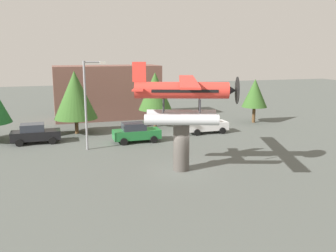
{
  "coord_description": "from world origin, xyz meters",
  "views": [
    {
      "loc": [
        -8.22,
        -22.98,
        8.0
      ],
      "look_at": [
        0.0,
        3.0,
        2.51
      ],
      "focal_mm": 39.57,
      "sensor_mm": 36.0,
      "label": 1
    }
  ],
  "objects_px": {
    "display_pedestal": "(181,146)",
    "streetlight_primary": "(88,98)",
    "car_near_black": "(35,133)",
    "floatplane_monument": "(184,97)",
    "car_mid_green": "(136,132)",
    "tree_east": "(75,95)",
    "tree_far_east": "(255,93)",
    "storefront_building": "(107,92)",
    "car_far_white": "(206,124)",
    "tree_center_back": "(155,91)"
  },
  "relations": [
    {
      "from": "car_mid_green",
      "to": "tree_east",
      "type": "relative_size",
      "value": 0.68
    },
    {
      "from": "tree_center_back",
      "to": "floatplane_monument",
      "type": "bearing_deg",
      "value": -98.48
    },
    {
      "from": "car_far_white",
      "to": "tree_far_east",
      "type": "height_order",
      "value": "tree_far_east"
    },
    {
      "from": "car_far_white",
      "to": "tree_east",
      "type": "relative_size",
      "value": 0.68
    },
    {
      "from": "display_pedestal",
      "to": "streetlight_primary",
      "type": "height_order",
      "value": "streetlight_primary"
    },
    {
      "from": "display_pedestal",
      "to": "floatplane_monument",
      "type": "xyz_separation_m",
      "value": [
        0.12,
        -0.04,
        3.35
      ]
    },
    {
      "from": "floatplane_monument",
      "to": "car_mid_green",
      "type": "distance_m",
      "value": 9.87
    },
    {
      "from": "floatplane_monument",
      "to": "car_mid_green",
      "type": "relative_size",
      "value": 2.43
    },
    {
      "from": "streetlight_primary",
      "to": "car_far_white",
      "type": "bearing_deg",
      "value": 14.1
    },
    {
      "from": "tree_far_east",
      "to": "storefront_building",
      "type": "bearing_deg",
      "value": 152.46
    },
    {
      "from": "storefront_building",
      "to": "tree_far_east",
      "type": "distance_m",
      "value": 17.51
    },
    {
      "from": "car_near_black",
      "to": "car_far_white",
      "type": "bearing_deg",
      "value": -2.37
    },
    {
      "from": "car_far_white",
      "to": "streetlight_primary",
      "type": "relative_size",
      "value": 0.58
    },
    {
      "from": "storefront_building",
      "to": "tree_east",
      "type": "height_order",
      "value": "storefront_building"
    },
    {
      "from": "storefront_building",
      "to": "tree_center_back",
      "type": "xyz_separation_m",
      "value": [
        4.13,
        -6.9,
        0.67
      ]
    },
    {
      "from": "display_pedestal",
      "to": "car_near_black",
      "type": "height_order",
      "value": "display_pedestal"
    },
    {
      "from": "floatplane_monument",
      "to": "car_near_black",
      "type": "height_order",
      "value": "floatplane_monument"
    },
    {
      "from": "streetlight_primary",
      "to": "car_mid_green",
      "type": "bearing_deg",
      "value": 17.76
    },
    {
      "from": "car_mid_green",
      "to": "tree_center_back",
      "type": "xyz_separation_m",
      "value": [
        3.56,
        6.27,
        2.97
      ]
    },
    {
      "from": "car_near_black",
      "to": "storefront_building",
      "type": "distance_m",
      "value": 13.77
    },
    {
      "from": "tree_center_back",
      "to": "tree_far_east",
      "type": "height_order",
      "value": "tree_center_back"
    },
    {
      "from": "car_near_black",
      "to": "floatplane_monument",
      "type": "bearing_deg",
      "value": -48.22
    },
    {
      "from": "floatplane_monument",
      "to": "streetlight_primary",
      "type": "bearing_deg",
      "value": 145.38
    },
    {
      "from": "car_near_black",
      "to": "tree_center_back",
      "type": "distance_m",
      "value": 13.18
    },
    {
      "from": "display_pedestal",
      "to": "floatplane_monument",
      "type": "distance_m",
      "value": 3.35
    },
    {
      "from": "car_mid_green",
      "to": "tree_east",
      "type": "height_order",
      "value": "tree_east"
    },
    {
      "from": "tree_east",
      "to": "tree_far_east",
      "type": "bearing_deg",
      "value": -0.29
    },
    {
      "from": "storefront_building",
      "to": "tree_center_back",
      "type": "relative_size",
      "value": 2.13
    },
    {
      "from": "car_mid_green",
      "to": "storefront_building",
      "type": "height_order",
      "value": "storefront_building"
    },
    {
      "from": "display_pedestal",
      "to": "floatplane_monument",
      "type": "bearing_deg",
      "value": -18.97
    },
    {
      "from": "floatplane_monument",
      "to": "storefront_building",
      "type": "relative_size",
      "value": 0.82
    },
    {
      "from": "floatplane_monument",
      "to": "car_near_black",
      "type": "bearing_deg",
      "value": 150.76
    },
    {
      "from": "car_near_black",
      "to": "car_far_white",
      "type": "relative_size",
      "value": 1.0
    },
    {
      "from": "car_near_black",
      "to": "storefront_building",
      "type": "bearing_deg",
      "value": 53.54
    },
    {
      "from": "tree_east",
      "to": "tree_far_east",
      "type": "distance_m",
      "value": 19.81
    },
    {
      "from": "car_near_black",
      "to": "tree_far_east",
      "type": "xyz_separation_m",
      "value": [
        23.59,
        2.82,
        2.49
      ]
    },
    {
      "from": "car_near_black",
      "to": "tree_east",
      "type": "xyz_separation_m",
      "value": [
        3.79,
        2.92,
        2.97
      ]
    },
    {
      "from": "streetlight_primary",
      "to": "display_pedestal",
      "type": "bearing_deg",
      "value": -54.05
    },
    {
      "from": "streetlight_primary",
      "to": "storefront_building",
      "type": "distance_m",
      "value": 15.03
    },
    {
      "from": "car_mid_green",
      "to": "car_far_white",
      "type": "relative_size",
      "value": 1.0
    },
    {
      "from": "floatplane_monument",
      "to": "tree_far_east",
      "type": "bearing_deg",
      "value": 64.58
    },
    {
      "from": "car_mid_green",
      "to": "car_far_white",
      "type": "distance_m",
      "value": 7.66
    },
    {
      "from": "display_pedestal",
      "to": "tree_center_back",
      "type": "relative_size",
      "value": 0.57
    },
    {
      "from": "storefront_building",
      "to": "floatplane_monument",
      "type": "bearing_deg",
      "value": -85.15
    },
    {
      "from": "display_pedestal",
      "to": "floatplane_monument",
      "type": "relative_size",
      "value": 0.33
    },
    {
      "from": "car_near_black",
      "to": "car_mid_green",
      "type": "bearing_deg",
      "value": -14.63
    },
    {
      "from": "display_pedestal",
      "to": "streetlight_primary",
      "type": "relative_size",
      "value": 0.46
    },
    {
      "from": "streetlight_primary",
      "to": "tree_east",
      "type": "height_order",
      "value": "streetlight_primary"
    },
    {
      "from": "tree_center_back",
      "to": "storefront_building",
      "type": "bearing_deg",
      "value": 120.89
    },
    {
      "from": "display_pedestal",
      "to": "tree_center_back",
      "type": "xyz_separation_m",
      "value": [
        2.38,
        15.1,
        2.17
      ]
    }
  ]
}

